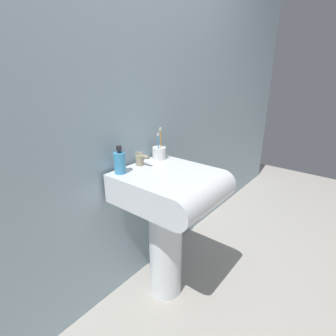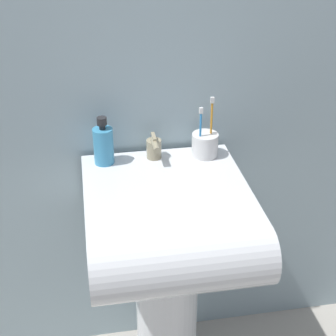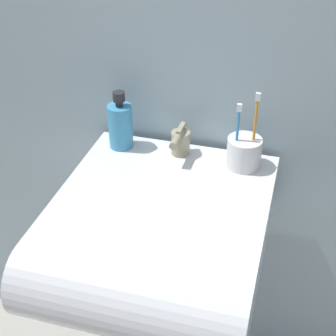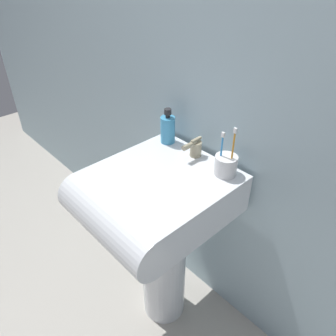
% 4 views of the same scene
% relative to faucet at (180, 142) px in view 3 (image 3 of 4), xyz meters
% --- Properties ---
extents(wall_back, '(5.00, 0.05, 2.40)m').
position_rel_faucet_xyz_m(wall_back, '(0.01, 0.10, 0.28)').
color(wall_back, '#9EB7C1').
rests_on(wall_back, ground).
extents(sink_basin, '(0.50, 0.59, 0.17)m').
position_rel_faucet_xyz_m(sink_basin, '(0.01, -0.26, -0.13)').
color(sink_basin, white).
rests_on(sink_basin, sink_pedestal).
extents(faucet, '(0.05, 0.10, 0.08)m').
position_rel_faucet_xyz_m(faucet, '(0.00, 0.00, 0.00)').
color(faucet, tan).
rests_on(faucet, sink_basin).
extents(toothbrush_cup, '(0.09, 0.09, 0.21)m').
position_rel_faucet_xyz_m(toothbrush_cup, '(0.17, -0.01, 0.00)').
color(toothbrush_cup, white).
rests_on(toothbrush_cup, sink_basin).
extents(soap_bottle, '(0.07, 0.07, 0.16)m').
position_rel_faucet_xyz_m(soap_bottle, '(-0.17, -0.00, 0.03)').
color(soap_bottle, '#3F99CC').
rests_on(soap_bottle, sink_basin).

